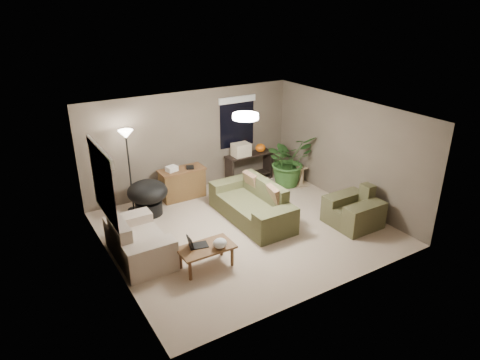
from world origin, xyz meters
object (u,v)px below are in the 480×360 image
loveseat (138,243)px  coffee_table (206,250)px  armchair (354,212)px  houseplant (288,166)px  desk (182,183)px  papasan_chair (148,195)px  console_table (249,165)px  floor_lamp (127,144)px  main_sofa (253,206)px  cat_scratching_post (301,177)px

loveseat → coffee_table: loveseat is taller
armchair → houseplant: 2.47m
desk → papasan_chair: size_ratio=1.17×
console_table → papasan_chair: bearing=-171.4°
loveseat → armchair: (4.38, -1.16, 0.00)m
houseplant → armchair: bearing=-92.4°
coffee_table → console_table: bearing=46.7°
coffee_table → floor_lamp: size_ratio=0.52×
desk → houseplant: houseplant is taller
coffee_table → floor_lamp: bearing=97.9°
coffee_table → main_sofa: bearing=33.1°
houseplant → coffee_table: bearing=-147.7°
desk → houseplant: size_ratio=0.82×
console_table → papasan_chair: (-2.96, -0.45, 0.03)m
console_table → loveseat: bearing=-151.6°
console_table → papasan_chair: size_ratio=1.38×
armchair → console_table: 3.26m
papasan_chair → floor_lamp: floor_lamp is taller
loveseat → papasan_chair: 1.78m
coffee_table → papasan_chair: 2.53m
console_table → floor_lamp: (-3.21, -0.08, 1.16)m
armchair → coffee_table: bearing=176.4°
coffee_table → cat_scratching_post: size_ratio=2.00×
coffee_table → floor_lamp: 3.18m
main_sofa → desk: 2.00m
armchair → cat_scratching_post: (0.37, 2.23, -0.08)m
desk → papasan_chair: 1.09m
desk → loveseat: bearing=-132.4°
loveseat → cat_scratching_post: size_ratio=3.20×
loveseat → desk: size_ratio=1.45×
coffee_table → console_table: 4.09m
houseplant → main_sofa: bearing=-148.4°
desk → floor_lamp: size_ratio=0.58×
loveseat → cat_scratching_post: loveseat is taller
loveseat → houseplant: (4.48, 1.29, 0.22)m
armchair → floor_lamp: 5.10m
armchair → coffee_table: (-3.43, 0.22, 0.06)m
console_table → houseplant: 1.04m
papasan_chair → houseplant: size_ratio=0.70×
desk → cat_scratching_post: 3.09m
console_table → floor_lamp: floor_lamp is taller
main_sofa → loveseat: same height
console_table → floor_lamp: bearing=-178.6°
loveseat → floor_lamp: bearing=74.3°
coffee_table → console_table: size_ratio=0.77×
main_sofa → console_table: size_ratio=1.69×
houseplant → cat_scratching_post: bearing=-40.8°
floor_lamp → cat_scratching_post: 4.51m
console_table → main_sofa: bearing=-120.3°
desk → main_sofa: bearing=-64.1°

